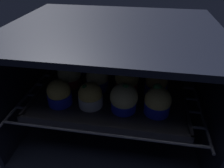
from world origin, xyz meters
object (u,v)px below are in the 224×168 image
muffin_row1_col2 (127,80)px  muffin_row1_col3 (156,84)px  muffin_row0_col0 (59,93)px  muffin_row0_col1 (90,96)px  baking_tray (112,91)px  muffin_row2_col0 (78,62)px  muffin_row2_col1 (103,64)px  muffin_row1_col1 (97,79)px  muffin_row1_col0 (69,75)px  muffin_row0_col3 (158,102)px  muffin_row0_col2 (124,99)px  muffin_row2_col2 (130,67)px  muffin_row2_col3 (157,70)px

muffin_row1_col2 → muffin_row1_col3: 9.09cm
muffin_row0_col0 → muffin_row0_col1: size_ratio=1.05×
baking_tray → muffin_row2_col0: bearing=146.1°
muffin_row0_col1 → baking_tray: bearing=61.7°
muffin_row0_col0 → muffin_row2_col1: size_ratio=0.90×
muffin_row1_col3 → muffin_row1_col1: bearing=-179.0°
muffin_row0_col1 → muffin_row1_col2: 13.07cm
muffin_row1_col0 → muffin_row0_col3: bearing=-18.4°
muffin_row0_col2 → muffin_row2_col2: bearing=90.1°
muffin_row0_col3 → muffin_row1_col3: bearing=91.2°
muffin_row0_col0 → muffin_row1_col3: 29.10cm
muffin_row0_col0 → muffin_row2_col0: bearing=91.2°
baking_tray → muffin_row0_col0: muffin_row0_col0 is taller
muffin_row0_col0 → muffin_row1_col1: bearing=46.2°
muffin_row0_col3 → baking_tray: bearing=147.2°
muffin_row1_col0 → muffin_row1_col1: muffin_row1_col0 is taller
muffin_row1_col0 → muffin_row1_col3: (27.75, -0.04, -0.24)cm
muffin_row0_col0 → muffin_row2_col1: 20.84cm
muffin_row0_col2 → muffin_row2_col1: size_ratio=1.01×
baking_tray → muffin_row0_col3: size_ratio=5.29×
muffin_row0_col3 → muffin_row1_col3: muffin_row0_col3 is taller
muffin_row0_col1 → muffin_row1_col0: size_ratio=0.89×
muffin_row1_col0 → muffin_row2_col0: 9.17cm
muffin_row0_col2 → muffin_row1_col0: size_ratio=1.04×
baking_tray → muffin_row0_col2: (4.81, -9.26, 4.19)cm
baking_tray → muffin_row0_col1: (-4.75, -8.82, 3.69)cm
muffin_row0_col1 → muffin_row1_col3: (18.43, 9.13, 0.27)cm
muffin_row2_col0 → muffin_row2_col2: (18.92, -0.28, -0.23)cm
muffin_row1_col2 → muffin_row2_col1: bearing=136.1°
muffin_row0_col3 → muffin_row0_col1: bearing=179.5°
muffin_row0_col1 → muffin_row1_col1: 8.82cm
muffin_row1_col0 → muffin_row1_col2: 18.67cm
muffin_row2_col2 → muffin_row0_col0: bearing=-134.8°
baking_tray → muffin_row0_col0: (-13.74, -9.40, 3.96)cm
muffin_row0_col2 → muffin_row1_col3: (8.88, 9.58, -0.24)cm
muffin_row1_col0 → muffin_row2_col1: bearing=45.2°
muffin_row2_col1 → muffin_row2_col2: muffin_row2_col1 is taller
muffin_row0_col3 → muffin_row1_col0: muffin_row0_col3 is taller
muffin_row0_col3 → muffin_row2_col1: 26.40cm
baking_tray → muffin_row2_col0: 17.62cm
muffin_row2_col1 → muffin_row1_col0: bearing=-134.8°
baking_tray → muffin_row0_col1: muffin_row0_col1 is taller
muffin_row2_col0 → muffin_row2_col1: (9.16, -0.01, -0.21)cm
muffin_row0_col2 → muffin_row1_col1: size_ratio=1.12×
muffin_row1_col3 → muffin_row2_col1: size_ratio=0.94×
muffin_row1_col1 → muffin_row1_col0: bearing=177.8°
muffin_row1_col0 → muffin_row0_col1: bearing=-44.5°
muffin_row2_col0 → muffin_row2_col3: size_ratio=1.15×
muffin_row0_col2 → muffin_row1_col1: bearing=135.8°
muffin_row0_col1 → muffin_row0_col3: bearing=-0.5°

